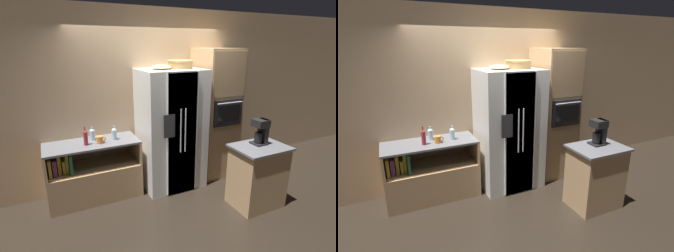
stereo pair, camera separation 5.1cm
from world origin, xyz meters
The scene contains 13 objects.
ground_plane centered at (0.00, 0.00, 0.00)m, with size 20.00×20.00×0.00m, color black.
wall_back centered at (0.00, 0.44, 1.40)m, with size 12.00×0.06×2.80m.
counter_left centered at (-1.05, 0.12, 0.33)m, with size 1.33×0.57×0.89m.
refrigerator centered at (0.20, 0.02, 0.95)m, with size 0.97×0.79×1.90m.
wall_oven centered at (1.07, 0.07, 1.10)m, with size 0.65×0.73×2.19m.
island_counter centered at (1.03, -1.07, 0.46)m, with size 0.75×0.55×0.91m.
wicker_basket centered at (0.37, 0.07, 1.96)m, with size 0.40×0.40×0.13m.
fruit_bowl centered at (0.03, 0.03, 1.93)m, with size 0.30×0.30×0.07m.
bottle_tall centered at (-1.12, 0.06, 1.01)m, with size 0.06×0.06×0.27m.
bottle_short centered at (-1.00, 0.22, 0.99)m, with size 0.08×0.08×0.21m.
bottle_wide centered at (-0.71, 0.10, 0.99)m, with size 0.07×0.07×0.21m.
mug centered at (-0.93, 0.05, 0.94)m, with size 0.13×0.09×0.10m.
coffee_maker centered at (1.09, -0.99, 1.10)m, with size 0.19×0.18×0.36m.
Camera 1 is at (-1.56, -3.55, 2.24)m, focal length 28.00 mm.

